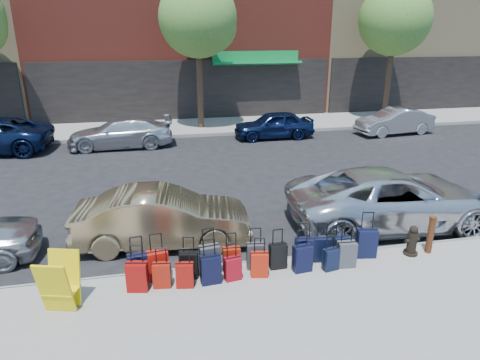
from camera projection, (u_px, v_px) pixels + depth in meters
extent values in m
plane|color=black|center=(221.00, 195.00, 13.66)|extent=(120.00, 120.00, 0.00)
cube|color=gray|center=(278.00, 321.00, 7.63)|extent=(60.00, 4.00, 0.15)
cube|color=gray|center=(191.00, 127.00, 22.87)|extent=(60.00, 4.00, 0.15)
cube|color=gray|center=(253.00, 264.00, 9.50)|extent=(60.00, 0.08, 0.15)
cube|color=gray|center=(195.00, 135.00, 21.00)|extent=(60.00, 0.08, 0.15)
cube|color=black|center=(186.00, 91.00, 24.13)|extent=(16.66, 0.15, 3.40)
cube|color=#0D7A38|center=(257.00, 63.00, 24.07)|extent=(5.00, 0.91, 0.27)
cube|color=#0D7A38|center=(256.00, 56.00, 24.23)|extent=(5.00, 0.10, 0.60)
cube|color=black|center=(439.00, 84.00, 27.17)|extent=(14.70, 0.15, 3.40)
cylinder|color=black|center=(200.00, 81.00, 21.68)|extent=(0.30, 0.30, 4.80)
sphere|color=#407A28|center=(198.00, 18.00, 20.69)|extent=(3.80, 3.80, 3.80)
sphere|color=#407A28|center=(210.00, 26.00, 20.93)|extent=(2.58, 2.58, 2.58)
cylinder|color=black|center=(389.00, 76.00, 23.67)|extent=(0.30, 0.30, 4.80)
sphere|color=#407A28|center=(395.00, 19.00, 22.69)|extent=(3.80, 3.80, 3.80)
sphere|color=#407A28|center=(404.00, 27.00, 22.93)|extent=(2.58, 2.58, 2.58)
cube|color=black|center=(138.00, 268.00, 8.61)|extent=(0.44, 0.28, 0.62)
cylinder|color=black|center=(136.00, 238.00, 8.38)|extent=(0.23, 0.06, 0.03)
cube|color=#AC120B|center=(158.00, 265.00, 8.72)|extent=(0.44, 0.28, 0.62)
cylinder|color=black|center=(156.00, 235.00, 8.49)|extent=(0.23, 0.06, 0.03)
cube|color=black|center=(189.00, 265.00, 8.77)|extent=(0.41, 0.28, 0.56)
cylinder|color=black|center=(188.00, 238.00, 8.57)|extent=(0.21, 0.07, 0.03)
cube|color=#36363A|center=(210.00, 260.00, 8.90)|extent=(0.45, 0.29, 0.64)
cylinder|color=black|center=(209.00, 230.00, 8.67)|extent=(0.24, 0.07, 0.03)
cube|color=#9D1A0A|center=(232.00, 260.00, 9.00)|extent=(0.37, 0.22, 0.55)
cylinder|color=black|center=(231.00, 234.00, 8.80)|extent=(0.20, 0.04, 0.03)
cube|color=#343438|center=(256.00, 256.00, 9.11)|extent=(0.40, 0.25, 0.57)
cylinder|color=black|center=(256.00, 230.00, 8.91)|extent=(0.22, 0.06, 0.03)
cube|color=black|center=(278.00, 256.00, 9.13)|extent=(0.37, 0.21, 0.55)
cylinder|color=black|center=(279.00, 231.00, 8.93)|extent=(0.21, 0.04, 0.03)
cube|color=black|center=(304.00, 251.00, 9.29)|extent=(0.43, 0.29, 0.59)
cylinder|color=black|center=(305.00, 224.00, 9.08)|extent=(0.22, 0.07, 0.03)
cube|color=black|center=(322.00, 249.00, 9.40)|extent=(0.40, 0.26, 0.56)
cylinder|color=black|center=(323.00, 224.00, 9.20)|extent=(0.21, 0.06, 0.03)
cube|color=black|center=(341.00, 248.00, 9.49)|extent=(0.38, 0.23, 0.54)
cylinder|color=black|center=(343.00, 224.00, 9.29)|extent=(0.20, 0.05, 0.03)
cube|color=black|center=(366.00, 243.00, 9.57)|extent=(0.47, 0.31, 0.66)
cylinder|color=black|center=(370.00, 214.00, 9.33)|extent=(0.25, 0.07, 0.03)
cube|color=#900B09|center=(137.00, 277.00, 8.33)|extent=(0.44, 0.31, 0.59)
cylinder|color=black|center=(135.00, 247.00, 8.11)|extent=(0.23, 0.08, 0.03)
cube|color=#961709|center=(162.00, 275.00, 8.45)|extent=(0.37, 0.25, 0.51)
cylinder|color=black|center=(160.00, 250.00, 8.27)|extent=(0.20, 0.06, 0.03)
cube|color=maroon|center=(185.00, 275.00, 8.46)|extent=(0.38, 0.26, 0.51)
cylinder|color=black|center=(184.00, 250.00, 8.27)|extent=(0.20, 0.06, 0.03)
cube|color=black|center=(211.00, 270.00, 8.57)|extent=(0.42, 0.27, 0.59)
cylinder|color=black|center=(210.00, 241.00, 8.36)|extent=(0.23, 0.05, 0.03)
cube|color=maroon|center=(233.00, 269.00, 8.70)|extent=(0.36, 0.24, 0.49)
cylinder|color=black|center=(233.00, 245.00, 8.52)|extent=(0.19, 0.06, 0.03)
cube|color=#B41E0B|center=(259.00, 264.00, 8.82)|extent=(0.39, 0.27, 0.53)
cylinder|color=black|center=(260.00, 239.00, 8.63)|extent=(0.20, 0.07, 0.03)
cube|color=black|center=(302.00, 258.00, 9.01)|extent=(0.41, 0.27, 0.58)
cylinder|color=black|center=(304.00, 232.00, 8.80)|extent=(0.22, 0.06, 0.03)
cube|color=black|center=(331.00, 259.00, 9.06)|extent=(0.36, 0.25, 0.48)
cylinder|color=black|center=(332.00, 237.00, 8.89)|extent=(0.19, 0.07, 0.03)
cube|color=#3D3E43|center=(346.00, 254.00, 9.17)|extent=(0.40, 0.25, 0.57)
cylinder|color=black|center=(349.00, 228.00, 8.97)|extent=(0.22, 0.05, 0.03)
cylinder|color=black|center=(410.00, 253.00, 9.76)|extent=(0.32, 0.32, 0.05)
cylinder|color=black|center=(412.00, 242.00, 9.67)|extent=(0.21, 0.21, 0.50)
sphere|color=black|center=(414.00, 230.00, 9.56)|extent=(0.20, 0.20, 0.20)
cylinder|color=black|center=(412.00, 240.00, 9.65)|extent=(0.36, 0.13, 0.09)
cylinder|color=#38190C|center=(430.00, 235.00, 9.71)|extent=(0.15, 0.15, 0.87)
cylinder|color=#38190C|center=(433.00, 217.00, 9.56)|extent=(0.17, 0.17, 0.04)
cube|color=yellow|center=(55.00, 289.00, 7.53)|extent=(0.64, 0.41, 1.05)
cube|color=yellow|center=(65.00, 277.00, 7.89)|extent=(0.64, 0.41, 1.05)
cube|color=yellow|center=(61.00, 290.00, 7.76)|extent=(0.67, 0.53, 0.02)
imported|color=#9B845F|center=(163.00, 218.00, 10.33)|extent=(4.33, 1.82, 1.39)
imported|color=silver|center=(392.00, 198.00, 11.36)|extent=(5.57, 2.71, 1.53)
imported|color=silver|center=(121.00, 133.00, 18.99)|extent=(4.56, 1.87, 1.32)
imported|color=#0D183B|center=(274.00, 125.00, 20.62)|extent=(3.82, 1.54, 1.30)
imported|color=silver|center=(394.00, 121.00, 21.43)|extent=(4.06, 1.81, 1.29)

